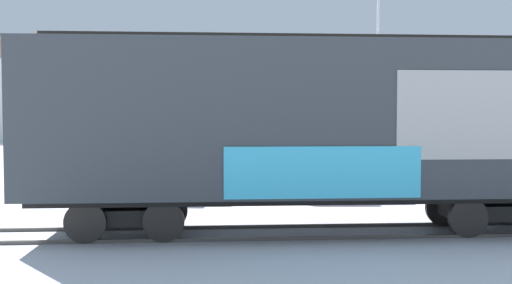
% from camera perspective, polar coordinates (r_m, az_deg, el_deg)
% --- Properties ---
extents(ground_plane, '(260.00, 260.00, 0.00)m').
position_cam_1_polar(ground_plane, '(13.85, 1.77, -9.03)').
color(ground_plane, silver).
extents(track, '(60.02, 3.65, 0.08)m').
position_cam_1_polar(track, '(13.81, 1.66, -8.89)').
color(track, '#4C4742').
rests_on(track, ground_plane).
extents(freight_car, '(13.27, 3.28, 4.69)m').
position_cam_1_polar(freight_car, '(13.67, 5.73, 1.95)').
color(freight_car, '#33383D').
rests_on(freight_car, ground_plane).
extents(flagpole, '(1.27, 0.54, 10.08)m').
position_cam_1_polar(flagpole, '(28.36, 11.57, 9.29)').
color(flagpole, silver).
rests_on(flagpole, ground_plane).
extents(hillside, '(159.78, 30.58, 13.38)m').
position_cam_1_polar(hillside, '(75.61, -1.86, 3.79)').
color(hillside, silver).
rests_on(hillside, ground_plane).
extents(parked_car_silver, '(4.73, 2.31, 1.65)m').
position_cam_1_polar(parked_car_silver, '(19.57, -10.45, -3.17)').
color(parked_car_silver, '#B7BABF').
rests_on(parked_car_silver, ground_plane).
extents(parked_car_red, '(4.52, 2.03, 1.63)m').
position_cam_1_polar(parked_car_red, '(19.60, 6.39, -3.20)').
color(parked_car_red, '#B21E1E').
rests_on(parked_car_red, ground_plane).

